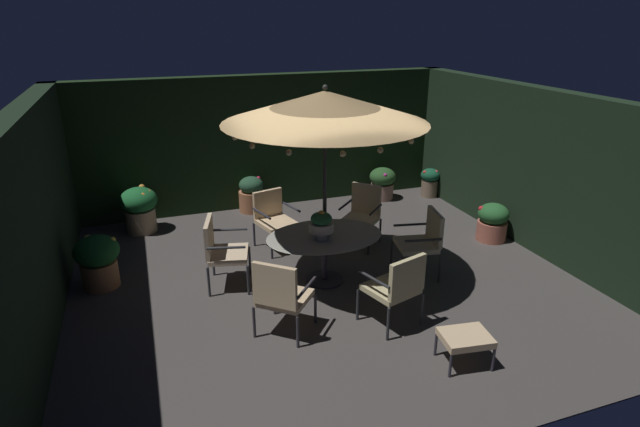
{
  "coord_description": "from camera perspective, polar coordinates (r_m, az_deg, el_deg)",
  "views": [
    {
      "loc": [
        -2.3,
        -6.37,
        3.62
      ],
      "look_at": [
        -0.02,
        0.05,
        0.97
      ],
      "focal_mm": 28.91,
      "sensor_mm": 36.0,
      "label": 1
    }
  ],
  "objects": [
    {
      "name": "hedge_backdrop_right",
      "position": [
        9.02,
        22.71,
        4.56
      ],
      "size": [
        0.3,
        6.98,
        2.57
      ],
      "primitive_type": "cube",
      "color": "black",
      "rests_on": "ground_plane"
    },
    {
      "name": "potted_plant_back_right",
      "position": [
        10.12,
        -7.59,
        2.13
      ],
      "size": [
        0.5,
        0.5,
        0.69
      ],
      "color": "#A76642",
      "rests_on": "ground_plane"
    },
    {
      "name": "centerpiece_planter",
      "position": [
        7.02,
        0.15,
        -1.1
      ],
      "size": [
        0.34,
        0.34,
        0.42
      ],
      "color": "beige",
      "rests_on": "patio_dining_table"
    },
    {
      "name": "potted_plant_back_center",
      "position": [
        9.21,
        18.55,
        -0.84
      ],
      "size": [
        0.51,
        0.51,
        0.65
      ],
      "color": "#AE5E4A",
      "rests_on": "ground_plane"
    },
    {
      "name": "hedge_backdrop_rear",
      "position": [
        10.25,
        -6.13,
        7.93
      ],
      "size": [
        7.6,
        0.3,
        2.57
      ],
      "primitive_type": "cube",
      "color": "black",
      "rests_on": "ground_plane"
    },
    {
      "name": "patio_dining_table",
      "position": [
        7.29,
        0.51,
        -3.25
      ],
      "size": [
        1.67,
        1.23,
        0.72
      ],
      "color": "#2E2835",
      "rests_on": "ground_plane"
    },
    {
      "name": "patio_chair_south",
      "position": [
        6.33,
        8.5,
        -7.82
      ],
      "size": [
        0.75,
        0.73,
        0.98
      ],
      "color": "#2C2D30",
      "rests_on": "ground_plane"
    },
    {
      "name": "patio_chair_northeast",
      "position": [
        8.45,
        -5.18,
        -0.29
      ],
      "size": [
        0.71,
        0.74,
        0.93
      ],
      "color": "#282832",
      "rests_on": "ground_plane"
    },
    {
      "name": "ground_plane",
      "position": [
        7.68,
        0.25,
        -6.96
      ],
      "size": [
        7.6,
        6.98,
        0.02
      ],
      "primitive_type": "cube",
      "color": "#46413F"
    },
    {
      "name": "patio_chair_north",
      "position": [
        8.53,
        4.74,
        0.22
      ],
      "size": [
        0.79,
        0.79,
        1.0
      ],
      "color": "#2E2931",
      "rests_on": "ground_plane"
    },
    {
      "name": "ottoman_footrest",
      "position": [
        5.98,
        15.81,
        -13.18
      ],
      "size": [
        0.58,
        0.48,
        0.37
      ],
      "color": "#2E2C34",
      "rests_on": "ground_plane"
    },
    {
      "name": "patio_chair_southeast",
      "position": [
        6.11,
        -4.36,
        -8.83
      ],
      "size": [
        0.82,
        0.82,
        1.01
      ],
      "color": "#302D32",
      "rests_on": "ground_plane"
    },
    {
      "name": "potted_plant_left_near",
      "position": [
        9.56,
        -19.35,
        0.62
      ],
      "size": [
        0.64,
        0.64,
        0.81
      ],
      "color": "tan",
      "rests_on": "ground_plane"
    },
    {
      "name": "potted_plant_right_near",
      "position": [
        10.78,
        6.93,
        3.45
      ],
      "size": [
        0.54,
        0.54,
        0.67
      ],
      "color": "#876154",
      "rests_on": "ground_plane"
    },
    {
      "name": "potted_plant_left_far",
      "position": [
        11.1,
        12.07,
        3.53
      ],
      "size": [
        0.4,
        0.4,
        0.6
      ],
      "color": "#7C6650",
      "rests_on": "ground_plane"
    },
    {
      "name": "patio_chair_east",
      "position": [
        7.3,
        -10.9,
        -3.75
      ],
      "size": [
        0.7,
        0.76,
        1.0
      ],
      "color": "#2C2F33",
      "rests_on": "ground_plane"
    },
    {
      "name": "potted_plant_right_far",
      "position": [
        7.85,
        -23.38,
        -4.67
      ],
      "size": [
        0.61,
        0.61,
        0.77
      ],
      "color": "#A06B44",
      "rests_on": "ground_plane"
    },
    {
      "name": "patio_umbrella",
      "position": [
        6.73,
        0.56,
        11.7
      ],
      "size": [
        2.7,
        2.7,
        2.79
      ],
      "color": "#2B302C",
      "rests_on": "ground_plane"
    },
    {
      "name": "patio_chair_southwest",
      "position": [
        7.63,
        11.34,
        -2.73
      ],
      "size": [
        0.69,
        0.71,
        0.98
      ],
      "color": "#2F302E",
      "rests_on": "ground_plane"
    },
    {
      "name": "hedge_backdrop_left",
      "position": [
        6.92,
        -29.5,
        -1.39
      ],
      "size": [
        0.3,
        6.98,
        2.57
      ],
      "primitive_type": "cube",
      "color": "black",
      "rests_on": "ground_plane"
    }
  ]
}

